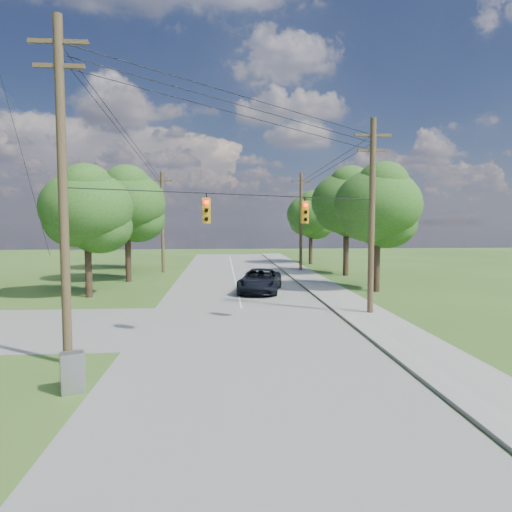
{
  "coord_description": "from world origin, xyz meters",
  "views": [
    {
      "loc": [
        0.89,
        -15.95,
        5.0
      ],
      "look_at": [
        2.46,
        5.0,
        3.44
      ],
      "focal_mm": 32.0,
      "sensor_mm": 36.0,
      "label": 1
    }
  ],
  "objects": [
    {
      "name": "car_main_north",
      "position": [
        3.58,
        16.18,
        0.85
      ],
      "size": [
        3.83,
        6.34,
        1.65
      ],
      "primitive_type": "imported",
      "rotation": [
        0.0,
        0.0,
        -0.2
      ],
      "color": "black",
      "rests_on": "main_road"
    },
    {
      "name": "tree_e_mid",
      "position": [
        12.5,
        26.0,
        6.91
      ],
      "size": [
        6.6,
        6.6,
        9.64
      ],
      "color": "#412C20",
      "rests_on": "ground"
    },
    {
      "name": "tree_e_near",
      "position": [
        12.0,
        16.0,
        6.25
      ],
      "size": [
        6.2,
        6.2,
        8.81
      ],
      "color": "#412C20",
      "rests_on": "ground"
    },
    {
      "name": "tree_e_far",
      "position": [
        11.5,
        38.0,
        5.92
      ],
      "size": [
        5.8,
        5.8,
        8.32
      ],
      "color": "#412C20",
      "rests_on": "ground"
    },
    {
      "name": "pole_sw",
      "position": [
        -4.6,
        0.4,
        6.23
      ],
      "size": [
        2.0,
        0.32,
        12.0
      ],
      "color": "brown",
      "rests_on": "ground"
    },
    {
      "name": "sidewalk_east",
      "position": [
        8.7,
        5.0,
        0.06
      ],
      "size": [
        2.6,
        100.0,
        0.12
      ],
      "primitive_type": "cube",
      "color": "#9A9890",
      "rests_on": "ground"
    },
    {
      "name": "pole_ne",
      "position": [
        8.9,
        8.0,
        5.47
      ],
      "size": [
        2.0,
        0.32,
        10.5
      ],
      "color": "brown",
      "rests_on": "ground"
    },
    {
      "name": "power_lines",
      "position": [
        1.5,
        11.54,
        9.15
      ],
      "size": [
        13.93,
        29.62,
        4.93
      ],
      "color": "black",
      "rests_on": "ground"
    },
    {
      "name": "ground",
      "position": [
        0.0,
        0.0,
        0.0
      ],
      "size": [
        140.0,
        140.0,
        0.0
      ],
      "primitive_type": "plane",
      "color": "#31551C",
      "rests_on": "ground"
    },
    {
      "name": "tree_w_near",
      "position": [
        -8.0,
        15.0,
        5.92
      ],
      "size": [
        6.0,
        6.0,
        8.4
      ],
      "color": "#412C20",
      "rests_on": "ground"
    },
    {
      "name": "tree_w_far",
      "position": [
        -9.0,
        33.0,
        6.25
      ],
      "size": [
        6.0,
        6.0,
        8.73
      ],
      "color": "#412C20",
      "rests_on": "ground"
    },
    {
      "name": "control_cabinet",
      "position": [
        -3.5,
        -2.53,
        0.6
      ],
      "size": [
        0.8,
        0.7,
        1.2
      ],
      "primitive_type": "cube",
      "rotation": [
        0.0,
        0.0,
        0.4
      ],
      "color": "gray",
      "rests_on": "ground"
    },
    {
      "name": "main_road",
      "position": [
        2.0,
        5.0,
        0.01
      ],
      "size": [
        10.0,
        100.0,
        0.03
      ],
      "primitive_type": "cube",
      "color": "gray",
      "rests_on": "ground"
    },
    {
      "name": "pole_north_w",
      "position": [
        -5.0,
        30.0,
        5.13
      ],
      "size": [
        2.0,
        0.32,
        10.0
      ],
      "color": "brown",
      "rests_on": "ground"
    },
    {
      "name": "traffic_signals",
      "position": [
        2.55,
        4.43,
        5.5
      ],
      "size": [
        4.91,
        3.27,
        1.05
      ],
      "color": "#EAA40D",
      "rests_on": "ground"
    },
    {
      "name": "tree_w_mid",
      "position": [
        -7.0,
        23.0,
        6.58
      ],
      "size": [
        6.4,
        6.4,
        9.22
      ],
      "color": "#412C20",
      "rests_on": "ground"
    },
    {
      "name": "pole_north_e",
      "position": [
        8.9,
        30.0,
        5.13
      ],
      "size": [
        2.0,
        0.32,
        10.0
      ],
      "color": "brown",
      "rests_on": "ground"
    }
  ]
}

